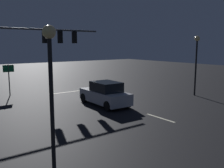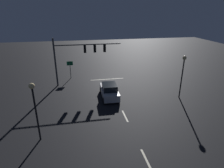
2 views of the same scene
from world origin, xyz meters
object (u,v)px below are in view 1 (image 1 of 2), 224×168
Objects in this scene: traffic_signal_assembly at (37,43)px; car_approaching at (105,94)px; route_sign at (9,73)px; street_lamp_right_kerb at (51,71)px; street_lamp_left_kerb at (196,54)px.

car_approaching is at bearing 121.96° from traffic_signal_assembly.
car_approaching is (-3.08, 4.94, -3.66)m from traffic_signal_assembly.
route_sign is at bearing -61.06° from traffic_signal_assembly.
car_approaching is at bearing -135.23° from street_lamp_right_kerb.
street_lamp_left_kerb is at bearing 168.15° from car_approaching.
street_lamp_right_kerb is at bearing 18.81° from street_lamp_left_kerb.
street_lamp_left_kerb reaches higher than street_lamp_right_kerb.
traffic_signal_assembly is 1.82× the size of street_lamp_right_kerb.
traffic_signal_assembly reaches higher than street_lamp_right_kerb.
car_approaching is at bearing -11.85° from street_lamp_left_kerb.
route_sign is (4.62, -7.72, 1.13)m from car_approaching.
car_approaching is 9.07m from route_sign.
traffic_signal_assembly is at bearing -58.04° from car_approaching.
street_lamp_left_kerb is 1.03× the size of street_lamp_right_kerb.
street_lamp_left_kerb is at bearing 149.43° from traffic_signal_assembly.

